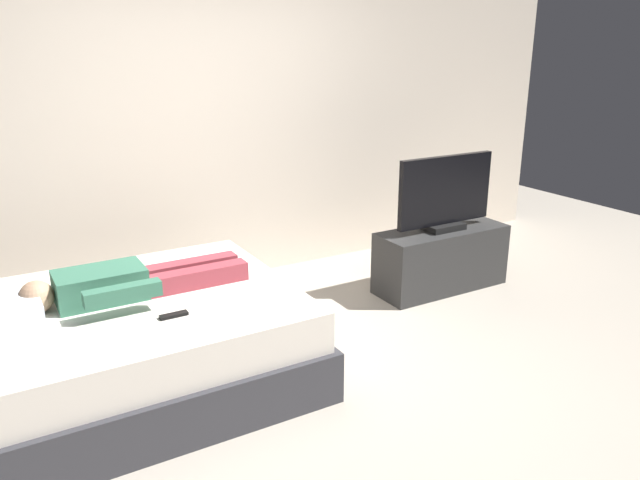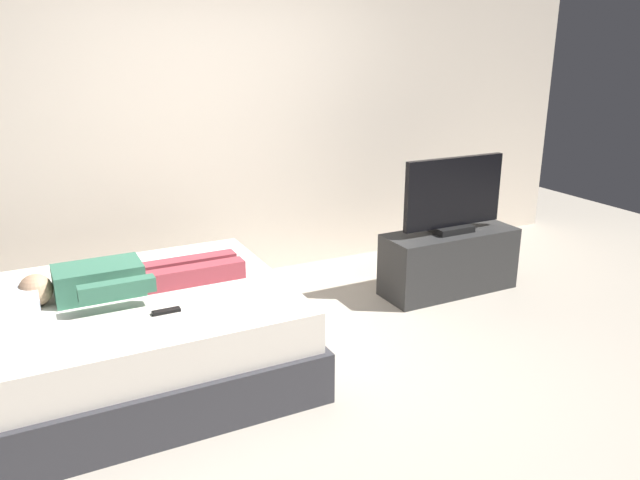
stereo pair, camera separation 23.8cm
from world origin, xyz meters
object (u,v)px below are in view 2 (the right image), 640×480
(tv_stand, at_px, (449,262))
(tv, at_px, (453,196))
(bed, at_px, (125,339))
(person, at_px, (123,279))
(remote, at_px, (166,311))

(tv_stand, bearing_deg, tv, 180.00)
(tv_stand, bearing_deg, bed, -174.47)
(person, relative_size, tv, 1.43)
(bed, bearing_deg, tv_stand, 5.53)
(person, bearing_deg, remote, -69.53)
(remote, distance_m, tv_stand, 2.47)
(person, height_order, tv, tv)
(bed, height_order, person, person)
(person, relative_size, tv_stand, 1.15)
(person, bearing_deg, bed, -115.93)
(tv_stand, xyz_separation_m, tv, (-0.00, 0.00, 0.53))
(tv, bearing_deg, person, -175.74)
(bed, height_order, tv, tv)
(person, distance_m, tv_stand, 2.56)
(bed, relative_size, person, 1.56)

